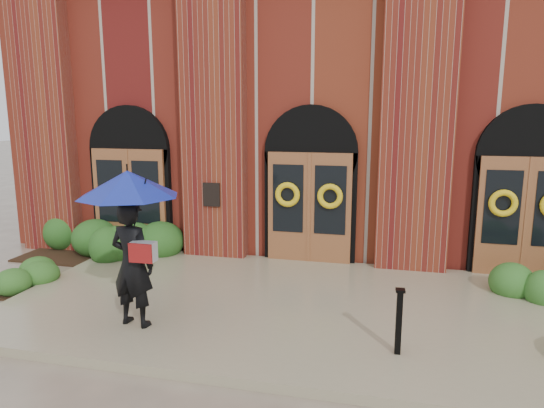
% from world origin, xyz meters
% --- Properties ---
extents(ground, '(90.00, 90.00, 0.00)m').
position_xyz_m(ground, '(0.00, 0.00, 0.00)').
color(ground, gray).
rests_on(ground, ground).
extents(landing, '(10.00, 5.30, 0.15)m').
position_xyz_m(landing, '(0.00, 0.15, 0.07)').
color(landing, gray).
rests_on(landing, ground).
extents(church_building, '(16.20, 12.53, 7.00)m').
position_xyz_m(church_building, '(0.00, 8.78, 3.50)').
color(church_building, maroon).
rests_on(church_building, ground).
extents(man_with_umbrella, '(1.79, 1.79, 2.51)m').
position_xyz_m(man_with_umbrella, '(-2.17, -1.33, 1.90)').
color(man_with_umbrella, black).
rests_on(man_with_umbrella, landing).
extents(metal_post, '(0.14, 0.14, 0.96)m').
position_xyz_m(metal_post, '(1.94, -1.33, 0.66)').
color(metal_post, black).
rests_on(metal_post, landing).
extents(hedge_wall_left, '(3.40, 1.36, 0.87)m').
position_xyz_m(hedge_wall_left, '(-5.20, 2.20, 0.44)').
color(hedge_wall_left, '#24501A').
rests_on(hedge_wall_left, ground).
extents(hedge_front_left, '(1.41, 1.20, 0.50)m').
position_xyz_m(hedge_front_left, '(-5.20, 0.00, 0.25)').
color(hedge_front_left, '#2C591E').
rests_on(hedge_front_left, ground).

